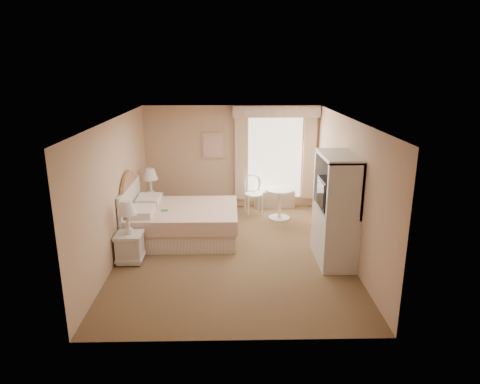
{
  "coord_description": "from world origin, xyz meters",
  "views": [
    {
      "loc": [
        -0.03,
        -7.48,
        3.38
      ],
      "look_at": [
        0.14,
        0.3,
        1.09
      ],
      "focal_mm": 32.0,
      "sensor_mm": 36.0,
      "label": 1
    }
  ],
  "objects_px": {
    "bed": "(178,221)",
    "nightstand_near": "(129,240)",
    "cafe_chair": "(253,191)",
    "nightstand_far": "(152,201)",
    "round_table": "(280,199)",
    "armoire": "(335,218)"
  },
  "relations": [
    {
      "from": "nightstand_far",
      "to": "bed",
      "type": "bearing_deg",
      "value": -57.84
    },
    {
      "from": "bed",
      "to": "armoire",
      "type": "height_order",
      "value": "armoire"
    },
    {
      "from": "round_table",
      "to": "armoire",
      "type": "height_order",
      "value": "armoire"
    },
    {
      "from": "nightstand_near",
      "to": "armoire",
      "type": "distance_m",
      "value": 3.67
    },
    {
      "from": "round_table",
      "to": "cafe_chair",
      "type": "xyz_separation_m",
      "value": [
        -0.58,
        0.48,
        0.06
      ]
    },
    {
      "from": "armoire",
      "to": "cafe_chair",
      "type": "bearing_deg",
      "value": 115.77
    },
    {
      "from": "nightstand_near",
      "to": "cafe_chair",
      "type": "distance_m",
      "value": 3.58
    },
    {
      "from": "nightstand_far",
      "to": "armoire",
      "type": "relative_size",
      "value": 0.6
    },
    {
      "from": "bed",
      "to": "nightstand_near",
      "type": "bearing_deg",
      "value": -123.39
    },
    {
      "from": "round_table",
      "to": "armoire",
      "type": "relative_size",
      "value": 0.36
    },
    {
      "from": "round_table",
      "to": "armoire",
      "type": "distance_m",
      "value": 2.38
    },
    {
      "from": "nightstand_far",
      "to": "cafe_chair",
      "type": "relative_size",
      "value": 1.29
    },
    {
      "from": "nightstand_far",
      "to": "round_table",
      "type": "relative_size",
      "value": 1.67
    },
    {
      "from": "round_table",
      "to": "bed",
      "type": "bearing_deg",
      "value": -152.74
    },
    {
      "from": "nightstand_far",
      "to": "round_table",
      "type": "xyz_separation_m",
      "value": [
        2.92,
        -0.02,
        0.03
      ]
    },
    {
      "from": "bed",
      "to": "nightstand_near",
      "type": "height_order",
      "value": "bed"
    },
    {
      "from": "bed",
      "to": "nightstand_near",
      "type": "relative_size",
      "value": 1.93
    },
    {
      "from": "nightstand_near",
      "to": "cafe_chair",
      "type": "bearing_deg",
      "value": 49.18
    },
    {
      "from": "round_table",
      "to": "nightstand_far",
      "type": "bearing_deg",
      "value": 179.67
    },
    {
      "from": "bed",
      "to": "round_table",
      "type": "xyz_separation_m",
      "value": [
        2.2,
        1.13,
        0.1
      ]
    },
    {
      "from": "cafe_chair",
      "to": "armoire",
      "type": "xyz_separation_m",
      "value": [
        1.31,
        -2.72,
        0.28
      ]
    },
    {
      "from": "bed",
      "to": "cafe_chair",
      "type": "xyz_separation_m",
      "value": [
        1.62,
        1.61,
        0.16
      ]
    }
  ]
}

